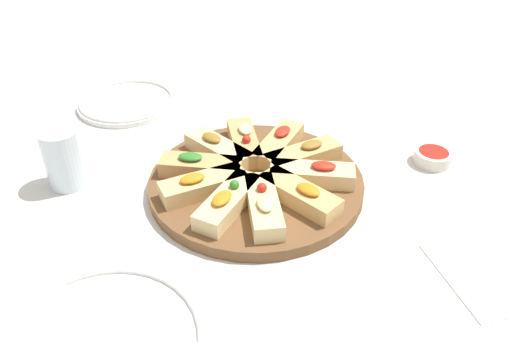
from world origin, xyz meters
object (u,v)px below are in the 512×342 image
object	(u,v)px
napkin_stack	(488,273)
dipping_bowl	(431,155)
plate_right	(127,102)
water_glass	(64,158)
serving_board	(256,183)

from	to	relation	value
napkin_stack	dipping_bowl	bearing A→B (deg)	-13.78
napkin_stack	plate_right	bearing A→B (deg)	36.57
napkin_stack	dipping_bowl	world-z (taller)	dipping_bowl
napkin_stack	dipping_bowl	distance (m)	0.26
water_glass	dipping_bowl	distance (m)	0.60
plate_right	dipping_bowl	size ratio (longest dim) A/B	3.15
plate_right	napkin_stack	xyz separation A→B (m)	(-0.59, -0.44, -0.01)
napkin_stack	serving_board	bearing A→B (deg)	44.51
serving_board	dipping_bowl	bearing A→B (deg)	-89.11
serving_board	plate_right	xyz separation A→B (m)	(0.34, 0.19, -0.00)
plate_right	napkin_stack	world-z (taller)	plate_right
water_glass	dipping_bowl	world-z (taller)	water_glass
plate_right	water_glass	bearing A→B (deg)	159.52
serving_board	water_glass	size ratio (longest dim) A/B	3.45
serving_board	dipping_bowl	distance (m)	0.31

